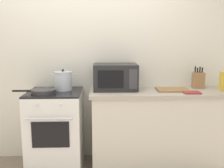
# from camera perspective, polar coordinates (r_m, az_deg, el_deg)

# --- Properties ---
(back_wall) EXTENTS (4.40, 0.10, 2.50)m
(back_wall) POSITION_cam_1_polar(r_m,az_deg,el_deg) (3.27, -0.25, 5.42)
(back_wall) COLOR silver
(back_wall) RESTS_ON ground_plane
(lower_cabinet_right) EXTENTS (1.64, 0.56, 0.88)m
(lower_cabinet_right) POSITION_cam_1_polar(r_m,az_deg,el_deg) (3.17, 11.05, -9.90)
(lower_cabinet_right) COLOR beige
(lower_cabinet_right) RESTS_ON ground_plane
(countertop_right) EXTENTS (1.70, 0.60, 0.04)m
(countertop_right) POSITION_cam_1_polar(r_m,az_deg,el_deg) (3.05, 11.33, -1.72)
(countertop_right) COLOR #ADA393
(countertop_right) RESTS_ON lower_cabinet_right
(stove) EXTENTS (0.60, 0.64, 0.92)m
(stove) POSITION_cam_1_polar(r_m,az_deg,el_deg) (3.11, -12.25, -9.92)
(stove) COLOR white
(stove) RESTS_ON ground_plane
(stock_pot) EXTENTS (0.30, 0.21, 0.24)m
(stock_pot) POSITION_cam_1_polar(r_m,az_deg,el_deg) (3.03, -10.69, 0.71)
(stock_pot) COLOR silver
(stock_pot) RESTS_ON stove
(frying_pan) EXTENTS (0.46, 0.26, 0.05)m
(frying_pan) POSITION_cam_1_polar(r_m,az_deg,el_deg) (2.87, -14.92, -1.63)
(frying_pan) COLOR #28282B
(frying_pan) RESTS_ON stove
(microwave) EXTENTS (0.50, 0.37, 0.30)m
(microwave) POSITION_cam_1_polar(r_m,az_deg,el_deg) (3.00, 0.75, 1.58)
(microwave) COLOR #232326
(microwave) RESTS_ON countertop_right
(cutting_board) EXTENTS (0.36, 0.26, 0.02)m
(cutting_board) POSITION_cam_1_polar(r_m,az_deg,el_deg) (3.05, 13.18, -1.22)
(cutting_board) COLOR #997047
(cutting_board) RESTS_ON countertop_right
(knife_block) EXTENTS (0.13, 0.10, 0.26)m
(knife_block) POSITION_cam_1_polar(r_m,az_deg,el_deg) (3.27, 18.44, 0.84)
(knife_block) COLOR #997047
(knife_block) RESTS_ON countertop_right
(pasta_box) EXTENTS (0.08, 0.08, 0.22)m
(pasta_box) POSITION_cam_1_polar(r_m,az_deg,el_deg) (3.20, 23.42, 0.58)
(pasta_box) COLOR gold
(pasta_box) RESTS_ON countertop_right
(oven_mitt) EXTENTS (0.18, 0.14, 0.02)m
(oven_mitt) POSITION_cam_1_polar(r_m,az_deg,el_deg) (2.95, 17.13, -1.80)
(oven_mitt) COLOR #993333
(oven_mitt) RESTS_ON countertop_right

